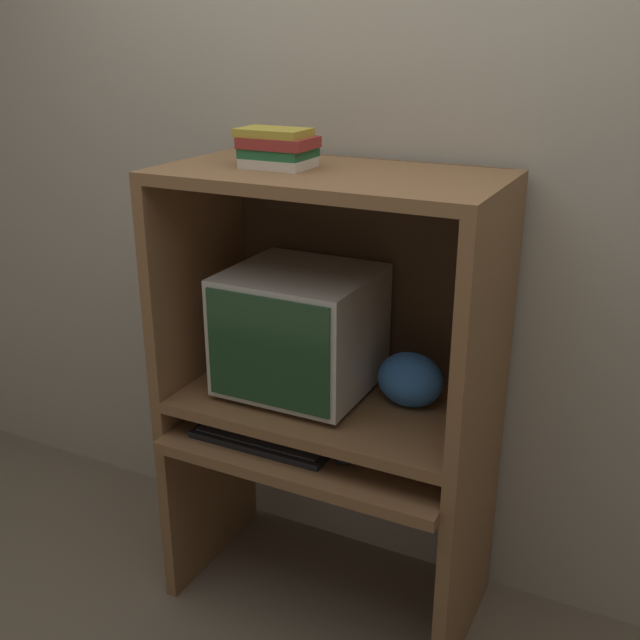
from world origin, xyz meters
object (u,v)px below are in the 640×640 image
object	(u,v)px
crt_monitor	(300,330)
mouse	(343,460)
snack_bag	(410,380)
keyboard	(264,438)
book_stack	(278,148)

from	to	relation	value
crt_monitor	mouse	xyz separation A→B (m)	(0.24, -0.19, -0.31)
crt_monitor	snack_bag	bearing A→B (deg)	8.25
keyboard	mouse	bearing A→B (deg)	-1.43
snack_bag	mouse	bearing A→B (deg)	-116.18
keyboard	book_stack	bearing A→B (deg)	95.38
snack_bag	keyboard	bearing A→B (deg)	-149.62
crt_monitor	keyboard	bearing A→B (deg)	-102.20
keyboard	snack_bag	distance (m)	0.49
keyboard	book_stack	size ratio (longest dim) A/B	2.10
book_stack	keyboard	bearing A→B (deg)	-84.62
mouse	snack_bag	size ratio (longest dim) A/B	0.29
mouse	snack_bag	bearing A→B (deg)	63.82
book_stack	mouse	bearing A→B (deg)	-28.13
crt_monitor	snack_bag	size ratio (longest dim) A/B	2.12
crt_monitor	keyboard	world-z (taller)	crt_monitor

